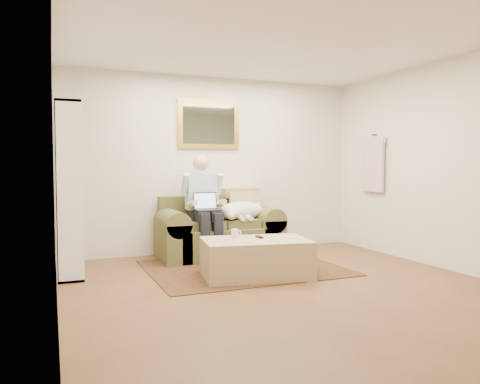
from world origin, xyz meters
TOP-DOWN VIEW (x-y plane):
  - room_shell at (0.00, 0.35)m, footprint 4.51×5.00m
  - rug at (-0.07, 1.20)m, footprint 2.36×1.89m
  - sofa at (-0.10, 2.04)m, footprint 1.70×0.87m
  - seated_man at (-0.36, 1.88)m, footprint 0.56×0.80m
  - laptop at (-0.36, 1.81)m, footprint 0.33×0.26m
  - sleeping_dog at (0.20, 1.95)m, footprint 0.70×0.44m
  - ottoman at (-0.11, 0.72)m, footprint 1.31×0.94m
  - coffee_mug at (-0.29, 0.93)m, footprint 0.08×0.08m
  - tv_remote at (-0.03, 0.82)m, footprint 0.06×0.15m
  - bookshelf at (-2.10, 1.60)m, footprint 0.28×0.80m
  - wall_mirror at (-0.10, 2.47)m, footprint 0.94×0.04m
  - hanging_shirt at (2.19, 1.60)m, footprint 0.06×0.52m

SIDE VIEW (x-z plane):
  - rug at x=-0.07m, z-range 0.00..0.01m
  - ottoman at x=-0.11m, z-range 0.00..0.44m
  - sofa at x=-0.10m, z-range -0.22..0.80m
  - tv_remote at x=-0.03m, z-range 0.44..0.46m
  - coffee_mug at x=-0.29m, z-range 0.44..0.54m
  - sleeping_dog at x=0.20m, z-range 0.52..0.78m
  - seated_man at x=-0.36m, z-range 0.00..1.43m
  - laptop at x=-0.36m, z-range 0.63..0.87m
  - bookshelf at x=-2.10m, z-range 0.00..2.00m
  - room_shell at x=0.00m, z-range 0.00..2.61m
  - hanging_shirt at x=2.19m, z-range 0.90..1.80m
  - wall_mirror at x=-0.10m, z-range 1.54..2.26m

